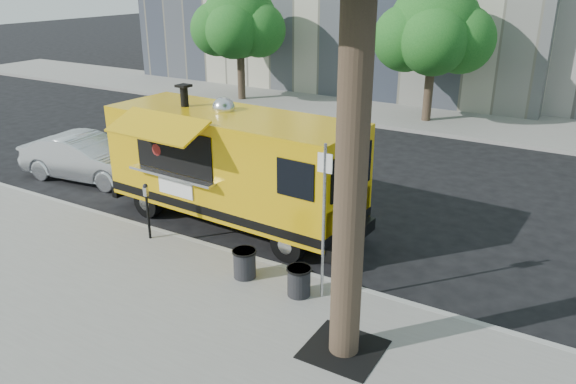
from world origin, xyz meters
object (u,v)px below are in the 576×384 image
at_px(far_tree_b, 434,28).
at_px(far_tree_a, 240,21).
at_px(sign_post, 324,214).
at_px(trash_bin_right, 299,280).
at_px(sedan, 87,158).
at_px(food_truck, 231,164).
at_px(parking_meter, 147,205).
at_px(trash_bin_left, 245,263).

bearing_deg(far_tree_b, far_tree_a, -177.46).
bearing_deg(sign_post, trash_bin_right, -156.89).
bearing_deg(far_tree_b, trash_bin_right, -81.52).
relative_size(far_tree_a, sign_post, 1.79).
height_order(sign_post, sedan, sign_post).
distance_m(far_tree_b, sedan, 13.89).
relative_size(far_tree_a, food_truck, 0.79).
height_order(far_tree_b, parking_meter, far_tree_b).
bearing_deg(far_tree_a, sedan, -78.42).
bearing_deg(sedan, sign_post, -112.36).
relative_size(sign_post, trash_bin_left, 5.12).
bearing_deg(trash_bin_left, parking_meter, 173.43).
height_order(far_tree_a, parking_meter, far_tree_a).
distance_m(parking_meter, food_truck, 2.22).
bearing_deg(trash_bin_right, sign_post, 23.11).
bearing_deg(parking_meter, far_tree_a, 117.15).
relative_size(sedan, trash_bin_right, 7.23).
distance_m(food_truck, trash_bin_left, 3.15).
bearing_deg(food_truck, parking_meter, -113.71).
relative_size(far_tree_b, sedan, 1.33).
bearing_deg(far_tree_b, parking_meter, -98.10).
bearing_deg(trash_bin_right, sedan, 163.25).
height_order(food_truck, trash_bin_left, food_truck).
bearing_deg(far_tree_a, parking_meter, -62.85).
bearing_deg(sign_post, trash_bin_left, -175.50).
distance_m(food_truck, sedan, 5.71).
height_order(far_tree_b, sign_post, far_tree_b).
xyz_separation_m(parking_meter, food_truck, (0.97, 1.92, 0.57)).
bearing_deg(food_truck, sedan, 179.34).
height_order(parking_meter, trash_bin_left, parking_meter).
bearing_deg(food_truck, trash_bin_right, -32.68).
bearing_deg(trash_bin_right, food_truck, 144.28).
distance_m(parking_meter, trash_bin_right, 4.20).
height_order(far_tree_a, trash_bin_right, far_tree_a).
distance_m(far_tree_a, far_tree_b, 9.01).
bearing_deg(parking_meter, food_truck, 63.25).
distance_m(far_tree_a, trash_bin_left, 17.44).
height_order(far_tree_b, trash_bin_right, far_tree_b).
distance_m(far_tree_a, sedan, 12.01).
bearing_deg(parking_meter, sign_post, -2.52).
distance_m(far_tree_a, sign_post, 18.14).
bearing_deg(trash_bin_left, food_truck, 130.37).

